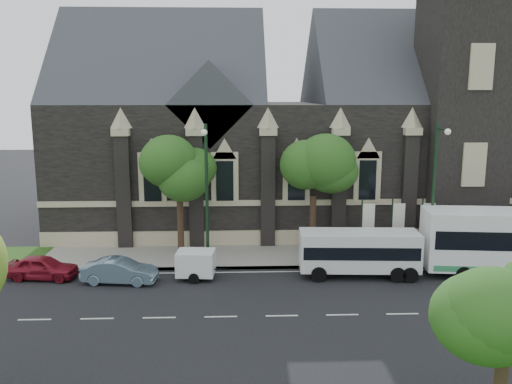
{
  "coord_description": "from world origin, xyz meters",
  "views": [
    {
      "loc": [
        -2.18,
        -24.18,
        10.74
      ],
      "look_at": [
        -1.05,
        6.0,
        5.09
      ],
      "focal_mm": 36.84,
      "sensor_mm": 36.0,
      "label": 1
    }
  ],
  "objects_px": {
    "banner_flag_center": "(396,223)",
    "sedan": "(120,271)",
    "tree_walk_right": "(316,168)",
    "banner_flag_left": "(366,223)",
    "box_trailer": "(196,263)",
    "shuttle_bus": "(359,250)",
    "tree_walk_left": "(182,170)",
    "car_far_red": "(42,267)",
    "tree_park_east": "(511,298)",
    "street_lamp_mid": "(207,189)",
    "street_lamp_near": "(435,187)",
    "banner_flag_right": "(426,223)"
  },
  "relations": [
    {
      "from": "banner_flag_center",
      "to": "sedan",
      "type": "relative_size",
      "value": 0.93
    },
    {
      "from": "tree_walk_right",
      "to": "sedan",
      "type": "xyz_separation_m",
      "value": [
        -12.16,
        -5.74,
        -5.11
      ]
    },
    {
      "from": "banner_flag_left",
      "to": "box_trailer",
      "type": "distance_m",
      "value": 11.54
    },
    {
      "from": "tree_walk_right",
      "to": "banner_flag_left",
      "type": "relative_size",
      "value": 1.95
    },
    {
      "from": "banner_flag_center",
      "to": "sedan",
      "type": "bearing_deg",
      "value": -166.84
    },
    {
      "from": "tree_walk_right",
      "to": "banner_flag_center",
      "type": "xyz_separation_m",
      "value": [
        5.08,
        -1.71,
        -3.43
      ]
    },
    {
      "from": "shuttle_bus",
      "to": "sedan",
      "type": "bearing_deg",
      "value": -173.93
    },
    {
      "from": "tree_walk_left",
      "to": "banner_flag_center",
      "type": "xyz_separation_m",
      "value": [
        14.08,
        -1.7,
        -3.35
      ]
    },
    {
      "from": "banner_flag_center",
      "to": "box_trailer",
      "type": "distance_m",
      "value": 13.45
    },
    {
      "from": "car_far_red",
      "to": "banner_flag_left",
      "type": "bearing_deg",
      "value": -74.47
    },
    {
      "from": "tree_park_east",
      "to": "tree_walk_left",
      "type": "bearing_deg",
      "value": 120.87
    },
    {
      "from": "tree_walk_left",
      "to": "street_lamp_mid",
      "type": "distance_m",
      "value": 4.08
    },
    {
      "from": "street_lamp_near",
      "to": "shuttle_bus",
      "type": "distance_m",
      "value": 6.22
    },
    {
      "from": "street_lamp_mid",
      "to": "street_lamp_near",
      "type": "bearing_deg",
      "value": 0.0
    },
    {
      "from": "street_lamp_near",
      "to": "box_trailer",
      "type": "xyz_separation_m",
      "value": [
        -14.61,
        -1.62,
        -4.15
      ]
    },
    {
      "from": "tree_walk_left",
      "to": "car_far_red",
      "type": "height_order",
      "value": "tree_walk_left"
    },
    {
      "from": "tree_park_east",
      "to": "banner_flag_center",
      "type": "relative_size",
      "value": 1.57
    },
    {
      "from": "tree_walk_right",
      "to": "box_trailer",
      "type": "xyz_separation_m",
      "value": [
        -7.82,
        -5.24,
        -4.86
      ]
    },
    {
      "from": "banner_flag_left",
      "to": "banner_flag_right",
      "type": "bearing_deg",
      "value": 0.0
    },
    {
      "from": "tree_park_east",
      "to": "tree_walk_right",
      "type": "distance_m",
      "value": 20.29
    },
    {
      "from": "tree_park_east",
      "to": "banner_flag_right",
      "type": "distance_m",
      "value": 18.91
    },
    {
      "from": "box_trailer",
      "to": "sedan",
      "type": "bearing_deg",
      "value": -168.76
    },
    {
      "from": "street_lamp_mid",
      "to": "car_far_red",
      "type": "xyz_separation_m",
      "value": [
        -9.66,
        -1.27,
        -4.41
      ]
    },
    {
      "from": "street_lamp_near",
      "to": "tree_park_east",
      "type": "bearing_deg",
      "value": -103.11
    },
    {
      "from": "tree_walk_left",
      "to": "banner_flag_right",
      "type": "xyz_separation_m",
      "value": [
        16.08,
        -1.7,
        -3.35
      ]
    },
    {
      "from": "street_lamp_near",
      "to": "sedan",
      "type": "bearing_deg",
      "value": -173.6
    },
    {
      "from": "tree_walk_left",
      "to": "banner_flag_right",
      "type": "height_order",
      "value": "tree_walk_left"
    },
    {
      "from": "box_trailer",
      "to": "banner_flag_center",
      "type": "bearing_deg",
      "value": 19.87
    },
    {
      "from": "tree_park_east",
      "to": "banner_flag_right",
      "type": "xyz_separation_m",
      "value": [
        4.11,
        18.32,
        -2.24
      ]
    },
    {
      "from": "banner_flag_right",
      "to": "car_far_red",
      "type": "height_order",
      "value": "banner_flag_right"
    },
    {
      "from": "banner_flag_left",
      "to": "banner_flag_center",
      "type": "xyz_separation_m",
      "value": [
        2.0,
        0.0,
        0.0
      ]
    },
    {
      "from": "banner_flag_right",
      "to": "sedan",
      "type": "distance_m",
      "value": 19.73
    },
    {
      "from": "tree_walk_right",
      "to": "banner_flag_left",
      "type": "xyz_separation_m",
      "value": [
        3.08,
        -1.71,
        -3.43
      ]
    },
    {
      "from": "street_lamp_near",
      "to": "box_trailer",
      "type": "distance_m",
      "value": 15.28
    },
    {
      "from": "tree_walk_left",
      "to": "street_lamp_near",
      "type": "height_order",
      "value": "street_lamp_near"
    },
    {
      "from": "banner_flag_right",
      "to": "sedan",
      "type": "relative_size",
      "value": 0.93
    },
    {
      "from": "tree_walk_right",
      "to": "car_far_red",
      "type": "xyz_separation_m",
      "value": [
        -16.87,
        -4.89,
        -5.12
      ]
    },
    {
      "from": "banner_flag_center",
      "to": "shuttle_bus",
      "type": "bearing_deg",
      "value": -133.43
    },
    {
      "from": "shuttle_bus",
      "to": "tree_park_east",
      "type": "bearing_deg",
      "value": -82.49
    },
    {
      "from": "street_lamp_mid",
      "to": "box_trailer",
      "type": "height_order",
      "value": "street_lamp_mid"
    },
    {
      "from": "box_trailer",
      "to": "sedan",
      "type": "xyz_separation_m",
      "value": [
        -4.34,
        -0.51,
        -0.25
      ]
    },
    {
      "from": "tree_walk_left",
      "to": "shuttle_bus",
      "type": "distance_m",
      "value": 12.72
    },
    {
      "from": "tree_walk_left",
      "to": "shuttle_bus",
      "type": "height_order",
      "value": "tree_walk_left"
    },
    {
      "from": "street_lamp_mid",
      "to": "car_far_red",
      "type": "height_order",
      "value": "street_lamp_mid"
    },
    {
      "from": "sedan",
      "to": "shuttle_bus",
      "type": "bearing_deg",
      "value": -80.72
    },
    {
      "from": "street_lamp_mid",
      "to": "sedan",
      "type": "xyz_separation_m",
      "value": [
        -4.95,
        -2.12,
        -4.4
      ]
    },
    {
      "from": "banner_flag_center",
      "to": "box_trailer",
      "type": "xyz_separation_m",
      "value": [
        -12.9,
        -3.53,
        -1.43
      ]
    },
    {
      "from": "tree_walk_left",
      "to": "box_trailer",
      "type": "bearing_deg",
      "value": -77.21
    },
    {
      "from": "street_lamp_near",
      "to": "banner_flag_center",
      "type": "relative_size",
      "value": 2.25
    },
    {
      "from": "tree_park_east",
      "to": "banner_flag_right",
      "type": "height_order",
      "value": "tree_park_east"
    }
  ]
}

